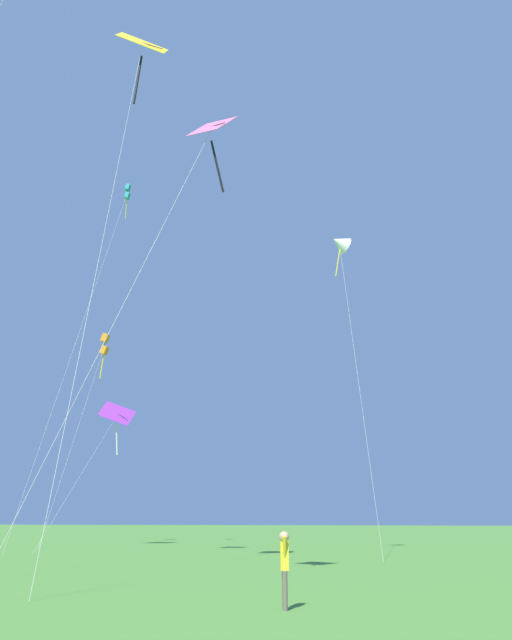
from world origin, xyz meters
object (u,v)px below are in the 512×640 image
Objects in this scene: kite_orange_box at (105,346)px; kite_pink_low at (209,145)px; kite_purple_streamer at (116,421)px; kite_teal_box at (126,196)px; kite_yellow_diamond at (140,59)px; person_foreground_watcher at (284,562)px; kite_white_distant at (339,243)px.

kite_orange_box is 1.10× the size of kite_pink_low.
kite_purple_streamer is 0.46× the size of kite_teal_box.
person_foreground_watcher is (7.17, -6.68, -19.12)m from kite_yellow_diamond.
kite_yellow_diamond is at bearing 136.99° from person_foreground_watcher.
kite_yellow_diamond is 1.19× the size of kite_white_distant.
person_foreground_watcher is at bearing -43.01° from kite_yellow_diamond.
kite_white_distant is at bearing 91.87° from person_foreground_watcher.
kite_orange_box is at bearing 136.68° from kite_purple_streamer.
kite_orange_box is 40.33m from person_foreground_watcher.
kite_yellow_diamond is 1.50× the size of kite_pink_low.
kite_teal_box is at bearing 122.98° from person_foreground_watcher.
kite_teal_box reaches higher than kite_orange_box.
kite_orange_box is 10.46× the size of person_foreground_watcher.
person_foreground_watcher is at bearing -88.13° from kite_white_distant.
kite_purple_streamer is 30.32m from kite_pink_low.
person_foreground_watcher is at bearing -48.03° from kite_pink_low.
kite_teal_box is 16.84× the size of person_foreground_watcher.
kite_pink_low is 13.11m from person_foreground_watcher.
kite_orange_box reaches higher than person_foreground_watcher.
kite_pink_low is (4.20, -3.39, -6.78)m from kite_yellow_diamond.
kite_white_distant is 22.38m from kite_orange_box.
kite_purple_streamer is 0.81× the size of kite_pink_low.
kite_pink_low reaches higher than person_foreground_watcher.
kite_white_distant is 0.71× the size of kite_teal_box.
kite_white_distant is 1.14× the size of kite_orange_box.
kite_purple_streamer is 0.73× the size of kite_orange_box.
kite_pink_low is at bearing -58.52° from kite_teal_box.
kite_yellow_diamond is at bearing -64.26° from kite_purple_streamer.
kite_orange_box is 33.46m from kite_pink_low.
kite_teal_box is 1.61× the size of kite_orange_box.
kite_orange_box reaches higher than kite_purple_streamer.
kite_teal_box is 38.84m from person_foreground_watcher.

